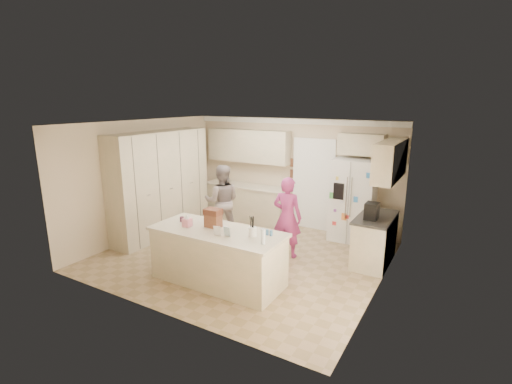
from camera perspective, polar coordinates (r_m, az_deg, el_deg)
The scene contains 41 objects.
floor at distance 7.47m, azimuth -2.04°, elevation -9.90°, with size 5.20×4.60×0.02m, color #987F60.
ceiling at distance 6.84m, azimuth -2.24°, elevation 10.61°, with size 5.20×4.60×0.02m, color white.
wall_back at distance 9.03m, azimuth 5.72°, elevation 2.99°, with size 5.20×0.02×2.60m, color beige.
wall_front at distance 5.31m, azimuth -15.60°, elevation -5.35°, with size 5.20×0.02×2.60m, color beige.
wall_left at distance 8.68m, azimuth -16.87°, elevation 2.01°, with size 0.02×4.60×2.60m, color beige.
wall_right at distance 6.11m, azimuth 19.09°, elevation -3.09°, with size 0.02×4.60×2.60m, color beige.
crown_back at distance 8.83m, azimuth 5.77°, elevation 10.79°, with size 5.20×0.08×0.12m, color white.
pantry_bank at distance 8.63m, azimuth -14.44°, elevation 1.24°, with size 0.60×2.60×2.35m, color beige.
back_base_cab at distance 9.49m, azimuth -1.52°, elevation -1.75°, with size 2.20×0.60×0.88m, color beige.
back_countertop at distance 9.37m, azimuth -1.57°, elevation 0.95°, with size 2.24×0.63×0.04m, color beige.
back_upper_cab at distance 9.31m, azimuth -1.18°, elevation 7.12°, with size 2.20×0.35×0.80m, color beige.
doorway_opening at distance 8.85m, azimuth 8.84°, elevation 1.00°, with size 0.90×0.06×2.10m, color black.
doorway_casing at distance 8.81m, azimuth 8.75°, elevation 0.96°, with size 1.02×0.03×2.22m, color white.
wall_frame_upper at distance 8.94m, azimuth 5.76°, elevation 4.50°, with size 0.15×0.02×0.20m, color brown.
wall_frame_lower at distance 8.99m, azimuth 5.72°, elevation 2.81°, with size 0.15×0.02×0.20m, color brown.
refrigerator at distance 8.31m, azimuth 14.71°, elevation -1.22°, with size 0.90×0.70×1.80m, color white.
fridge_seam at distance 7.98m, azimuth 14.02°, elevation -1.80°, with size 0.01×0.02×1.78m, color gray.
fridge_dispenser at distance 7.96m, azimuth 12.58°, elevation 0.12°, with size 0.22×0.03×0.35m, color black.
fridge_handle_l at distance 7.94m, azimuth 13.70°, elevation -0.74°, with size 0.02×0.02×0.85m, color silver.
fridge_handle_r at distance 7.91m, azimuth 14.39°, elevation -0.83°, with size 0.02×0.02×0.85m, color silver.
over_fridge_cab at distance 8.19m, azimuth 15.93°, elevation 7.06°, with size 0.95×0.35×0.45m, color beige.
right_base_cab at distance 7.37m, azimuth 17.76°, elevation -7.15°, with size 0.60×1.20×0.88m, color beige.
right_countertop at distance 7.22m, azimuth 17.95°, elevation -3.73°, with size 0.63×1.24×0.04m, color #2D2B28.
right_upper_cab at distance 7.15m, azimuth 19.99°, elevation 4.61°, with size 0.35×1.50×0.70m, color beige.
coffee_maker at distance 6.99m, azimuth 17.37°, elevation -2.80°, with size 0.22×0.28×0.30m, color black.
island_base at distance 6.35m, azimuth -5.89°, elevation -9.99°, with size 2.20×0.90×0.88m, color beige.
island_top at distance 6.18m, azimuth -6.00°, elevation -6.08°, with size 2.28×0.96×0.05m, color beige.
utensil_crock at distance 5.84m, azimuth -0.54°, elevation -6.15°, with size 0.13×0.13×0.15m, color white.
tissue_box at distance 6.40m, azimuth -10.55°, elevation -4.63°, with size 0.13×0.13×0.14m, color pink.
tissue_plume at distance 6.37m, azimuth -10.59°, elevation -3.69°, with size 0.08×0.08×0.08m, color white.
dollhouse_body at distance 6.29m, azimuth -6.60°, elevation -4.42°, with size 0.26×0.18×0.22m, color brown.
dollhouse_roof at distance 6.25m, azimuth -6.64°, elevation -3.02°, with size 0.28×0.20×0.10m, color #592D1E.
jam_jar at distance 6.67m, azimuth -11.34°, elevation -4.12°, with size 0.07×0.07×0.09m, color #59263F.
greeting_card_a at distance 5.91m, azimuth -5.98°, elevation -5.95°, with size 0.12×0.01×0.16m, color white.
greeting_card_b at distance 5.86m, azimuth -4.50°, elevation -6.08°, with size 0.12×0.01×0.16m, color silver.
water_bottle at distance 5.53m, azimuth 1.09°, elevation -6.87°, with size 0.07×0.07×0.24m, color silver.
shaker_salt at distance 5.92m, azimuth 1.73°, elevation -6.21°, with size 0.05×0.05×0.09m, color teal.
shaker_pepper at distance 5.88m, azimuth 2.33°, elevation -6.33°, with size 0.05×0.05×0.09m, color teal.
teen_boy at distance 8.29m, azimuth -5.24°, elevation -1.43°, with size 0.79×0.62×1.64m, color gray.
teen_girl at distance 7.23m, azimuth 4.82°, elevation -3.88°, with size 0.58×0.38×1.60m, color #9E2C81.
fridge_magnets at distance 7.97m, azimuth 14.00°, elevation -1.81°, with size 0.76×0.02×1.44m, color tan, non-canonical shape.
Camera 1 is at (3.65, -5.77, 3.01)m, focal length 26.00 mm.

